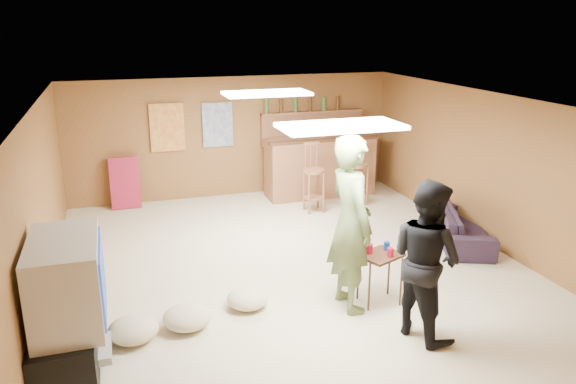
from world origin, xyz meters
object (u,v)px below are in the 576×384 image
object	(u,v)px
person_olive	(351,224)
sofa	(462,226)
tray_table	(379,278)
person_black	(426,259)
bar_counter	(320,167)
tv_body	(67,281)

from	to	relation	value
person_olive	sofa	xyz separation A→B (m)	(2.41, 1.31, -0.76)
sofa	tray_table	world-z (taller)	tray_table
sofa	tray_table	size ratio (longest dim) A/B	2.77
sofa	tray_table	distance (m)	2.44
person_black	person_olive	bearing A→B (deg)	16.37
person_olive	sofa	bearing A→B (deg)	-63.73
bar_counter	tray_table	distance (m)	4.24
tv_body	sofa	xyz separation A→B (m)	(5.35, 1.64, -0.65)
sofa	person_olive	bearing A→B (deg)	142.07
bar_counter	tray_table	size ratio (longest dim) A/B	3.30
person_black	tv_body	bearing A→B (deg)	66.32
bar_counter	tv_body	bearing A→B (deg)	-133.00
person_black	tray_table	world-z (taller)	person_black
tv_body	tray_table	distance (m)	3.38
person_olive	tray_table	distance (m)	0.80
person_black	tray_table	size ratio (longest dim) A/B	2.77
tv_body	bar_counter	world-z (taller)	tv_body
tv_body	person_olive	bearing A→B (deg)	6.42
person_black	sofa	bearing A→B (deg)	-58.91
person_olive	tray_table	world-z (taller)	person_olive
tv_body	sofa	distance (m)	5.63
person_olive	sofa	distance (m)	2.84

